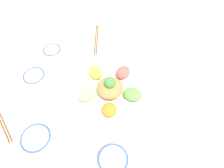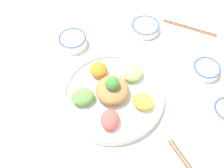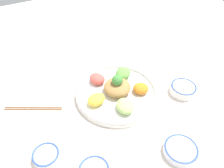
{
  "view_description": "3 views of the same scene",
  "coord_description": "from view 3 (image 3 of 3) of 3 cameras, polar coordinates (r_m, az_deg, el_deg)",
  "views": [
    {
      "loc": [
        0.38,
        -0.17,
        0.72
      ],
      "look_at": [
        0.0,
        0.03,
        0.07
      ],
      "focal_mm": 30.0,
      "sensor_mm": 36.0,
      "label": 1
    },
    {
      "loc": [
        -0.24,
        0.4,
        0.78
      ],
      "look_at": [
        0.02,
        -0.01,
        0.03
      ],
      "focal_mm": 42.0,
      "sensor_mm": 36.0,
      "label": 2
    },
    {
      "loc": [
        -0.33,
        -0.55,
        0.68
      ],
      "look_at": [
        -0.01,
        0.06,
        0.04
      ],
      "focal_mm": 35.0,
      "sensor_mm": 36.0,
      "label": 3
    }
  ],
  "objects": [
    {
      "name": "ground_plane",
      "position": [
        0.93,
        1.87,
        -3.57
      ],
      "size": [
        2.4,
        2.4,
        0.0
      ],
      "primitive_type": "plane",
      "color": "silver"
    },
    {
      "name": "salad_platter",
      "position": [
        0.92,
        1.13,
        -1.89
      ],
      "size": [
        0.35,
        0.35,
        0.11
      ],
      "color": "white",
      "rests_on": "ground_plane"
    },
    {
      "name": "sauce_bowl_red",
      "position": [
        0.99,
        18.08,
        -1.22
      ],
      "size": [
        0.11,
        0.11,
        0.04
      ],
      "color": "white",
      "rests_on": "ground_plane"
    },
    {
      "name": "rice_bowl_blue",
      "position": [
        0.8,
        17.48,
        -16.13
      ],
      "size": [
        0.11,
        0.11,
        0.03
      ],
      "color": "white",
      "rests_on": "ground_plane"
    },
    {
      "name": "rice_bowl_plain",
      "position": [
        0.78,
        -16.83,
        -17.54
      ],
      "size": [
        0.09,
        0.09,
        0.03
      ],
      "color": "white",
      "rests_on": "ground_plane"
    },
    {
      "name": "chopsticks_pair_near",
      "position": [
        0.95,
        -19.93,
        -5.95
      ],
      "size": [
        0.21,
        0.13,
        0.01
      ],
      "rotation": [
        0.0,
        0.0,
        5.79
      ],
      "color": "brown",
      "rests_on": "ground_plane"
    },
    {
      "name": "serving_spoon_main",
      "position": [
        1.23,
        -7.19,
        9.43
      ],
      "size": [
        0.09,
        0.11,
        0.01
      ],
      "rotation": [
        0.0,
        0.0,
        4.06
      ],
      "color": "white",
      "rests_on": "ground_plane"
    },
    {
      "name": "serving_spoon_extra",
      "position": [
        1.12,
        11.25,
        5.07
      ],
      "size": [
        0.11,
        0.09,
        0.01
      ],
      "rotation": [
        0.0,
        0.0,
        0.65
      ],
      "color": "white",
      "rests_on": "ground_plane"
    }
  ]
}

